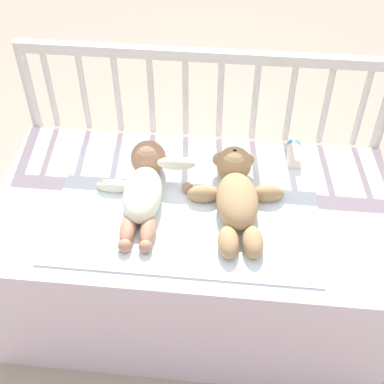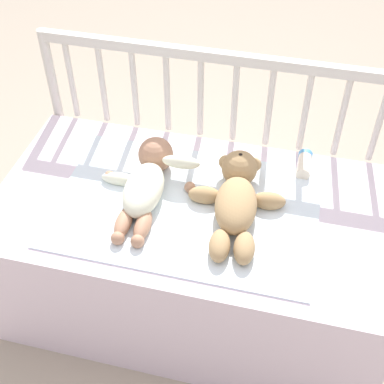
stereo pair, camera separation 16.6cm
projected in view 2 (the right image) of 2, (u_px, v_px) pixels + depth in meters
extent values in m
plane|color=tan|center=(192.00, 297.00, 2.05)|extent=(12.00, 12.00, 0.00)
cube|color=silver|center=(192.00, 255.00, 1.88)|extent=(1.28, 0.69, 0.51)
cylinder|color=beige|center=(62.00, 129.00, 2.12)|extent=(0.04, 0.04, 0.85)
cube|color=beige|center=(219.00, 57.00, 1.73)|extent=(1.25, 0.03, 0.04)
cylinder|color=beige|center=(71.00, 80.00, 1.95)|extent=(0.02, 0.02, 0.31)
cylinder|color=beige|center=(103.00, 85.00, 1.92)|extent=(0.02, 0.02, 0.31)
cylinder|color=beige|center=(135.00, 89.00, 1.90)|extent=(0.02, 0.02, 0.31)
cylinder|color=beige|center=(167.00, 94.00, 1.88)|extent=(0.02, 0.02, 0.31)
cylinder|color=beige|center=(201.00, 98.00, 1.86)|extent=(0.02, 0.02, 0.31)
cylinder|color=beige|center=(235.00, 103.00, 1.84)|extent=(0.02, 0.02, 0.31)
cylinder|color=beige|center=(269.00, 108.00, 1.82)|extent=(0.02, 0.02, 0.31)
cylinder|color=beige|center=(305.00, 113.00, 1.80)|extent=(0.02, 0.02, 0.31)
cylinder|color=beige|center=(342.00, 118.00, 1.78)|extent=(0.02, 0.02, 0.31)
cylinder|color=beige|center=(379.00, 123.00, 1.76)|extent=(0.02, 0.02, 0.31)
cube|color=white|center=(186.00, 207.00, 1.69)|extent=(0.82, 0.55, 0.01)
ellipsoid|color=tan|center=(236.00, 205.00, 1.63)|extent=(0.15, 0.25, 0.10)
sphere|color=tan|center=(239.00, 168.00, 1.74)|extent=(0.12, 0.12, 0.12)
sphere|color=tan|center=(240.00, 161.00, 1.72)|extent=(0.05, 0.05, 0.05)
sphere|color=black|center=(240.00, 156.00, 1.70)|extent=(0.02, 0.02, 0.02)
sphere|color=tan|center=(226.00, 162.00, 1.76)|extent=(0.05, 0.05, 0.05)
sphere|color=tan|center=(254.00, 165.00, 1.75)|extent=(0.05, 0.05, 0.05)
ellipsoid|color=tan|center=(205.00, 195.00, 1.69)|extent=(0.11, 0.07, 0.06)
ellipsoid|color=tan|center=(269.00, 201.00, 1.67)|extent=(0.11, 0.07, 0.06)
ellipsoid|color=tan|center=(220.00, 246.00, 1.54)|extent=(0.07, 0.12, 0.06)
ellipsoid|color=tan|center=(244.00, 248.00, 1.53)|extent=(0.07, 0.12, 0.06)
ellipsoid|color=#EAEACC|center=(144.00, 189.00, 1.68)|extent=(0.13, 0.24, 0.10)
sphere|color=tan|center=(156.00, 155.00, 1.79)|extent=(0.12, 0.12, 0.12)
ellipsoid|color=#EAEACC|center=(120.00, 179.00, 1.76)|extent=(0.13, 0.05, 0.04)
ellipsoid|color=#EAEACC|center=(181.00, 162.00, 1.72)|extent=(0.13, 0.05, 0.04)
sphere|color=tan|center=(110.00, 176.00, 1.77)|extent=(0.04, 0.04, 0.04)
sphere|color=tan|center=(190.00, 187.00, 1.73)|extent=(0.04, 0.04, 0.04)
ellipsoid|color=tan|center=(124.00, 222.00, 1.61)|extent=(0.05, 0.13, 0.05)
ellipsoid|color=tan|center=(143.00, 225.00, 1.61)|extent=(0.05, 0.13, 0.05)
sphere|color=tan|center=(118.00, 238.00, 1.57)|extent=(0.04, 0.04, 0.04)
sphere|color=tan|center=(137.00, 241.00, 1.56)|extent=(0.04, 0.04, 0.04)
cylinder|color=#F4E5CC|center=(304.00, 165.00, 1.80)|extent=(0.05, 0.10, 0.05)
cylinder|color=#4C99D8|center=(305.00, 156.00, 1.84)|extent=(0.05, 0.02, 0.05)
sphere|color=#EAC67F|center=(306.00, 153.00, 1.85)|extent=(0.03, 0.03, 0.03)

